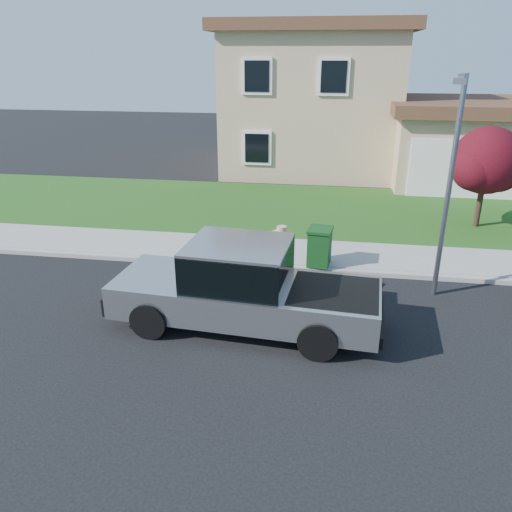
% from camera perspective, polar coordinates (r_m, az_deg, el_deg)
% --- Properties ---
extents(ground, '(80.00, 80.00, 0.00)m').
position_cam_1_polar(ground, '(11.12, 1.56, -7.57)').
color(ground, black).
rests_on(ground, ground).
extents(curb, '(40.00, 0.20, 0.12)m').
position_cam_1_polar(curb, '(13.62, 7.32, -1.61)').
color(curb, gray).
rests_on(curb, ground).
extents(sidewalk, '(40.00, 2.00, 0.15)m').
position_cam_1_polar(sidewalk, '(14.63, 7.48, 0.17)').
color(sidewalk, gray).
rests_on(sidewalk, ground).
extents(lawn, '(40.00, 7.00, 0.10)m').
position_cam_1_polar(lawn, '(18.89, 7.93, 5.17)').
color(lawn, '#133D11').
rests_on(lawn, ground).
extents(house, '(14.00, 11.30, 6.85)m').
position_cam_1_polar(house, '(26.07, 9.49, 16.77)').
color(house, tan).
rests_on(house, ground).
extents(pickup_truck, '(5.91, 2.45, 1.90)m').
position_cam_1_polar(pickup_truck, '(10.60, -1.36, -3.74)').
color(pickup_truck, black).
rests_on(pickup_truck, ground).
extents(woman, '(0.66, 0.46, 1.88)m').
position_cam_1_polar(woman, '(11.67, 2.87, -1.20)').
color(woman, tan).
rests_on(woman, ground).
extents(ornamental_tree, '(2.41, 2.17, 3.30)m').
position_cam_1_polar(ornamental_tree, '(17.94, 24.94, 9.55)').
color(ornamental_tree, black).
rests_on(ornamental_tree, lawn).
extents(trash_bin, '(0.72, 0.80, 1.03)m').
position_cam_1_polar(trash_bin, '(13.58, 7.27, 1.11)').
color(trash_bin, '#103D16').
rests_on(trash_bin, sidewalk).
extents(street_lamp, '(0.42, 0.66, 5.13)m').
position_cam_1_polar(street_lamp, '(12.10, 21.31, 8.33)').
color(street_lamp, slate).
rests_on(street_lamp, ground).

